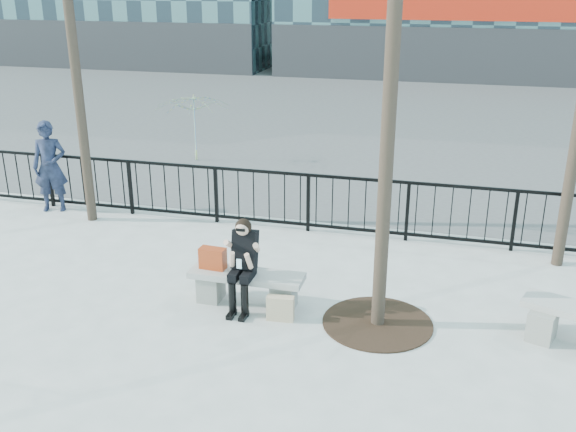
# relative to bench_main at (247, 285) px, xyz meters

# --- Properties ---
(ground) EXTENTS (120.00, 120.00, 0.00)m
(ground) POSITION_rel_bench_main_xyz_m (0.00, 0.00, -0.30)
(ground) COLOR #9E9F99
(ground) RESTS_ON ground
(street_surface) EXTENTS (60.00, 23.00, 0.01)m
(street_surface) POSITION_rel_bench_main_xyz_m (0.00, 15.00, -0.30)
(street_surface) COLOR #474747
(street_surface) RESTS_ON ground
(railing) EXTENTS (14.00, 0.06, 1.10)m
(railing) POSITION_rel_bench_main_xyz_m (0.00, 3.00, 0.25)
(railing) COLOR black
(railing) RESTS_ON ground
(tree_grate) EXTENTS (1.50, 1.50, 0.02)m
(tree_grate) POSITION_rel_bench_main_xyz_m (1.90, -0.10, -0.29)
(tree_grate) COLOR black
(tree_grate) RESTS_ON ground
(bench_main) EXTENTS (1.65, 0.46, 0.49)m
(bench_main) POSITION_rel_bench_main_xyz_m (0.00, 0.00, 0.00)
(bench_main) COLOR slate
(bench_main) RESTS_ON ground
(seated_woman) EXTENTS (0.50, 0.64, 1.34)m
(seated_woman) POSITION_rel_bench_main_xyz_m (0.00, -0.16, 0.37)
(seated_woman) COLOR black
(seated_woman) RESTS_ON ground
(handbag) EXTENTS (0.39, 0.20, 0.31)m
(handbag) POSITION_rel_bench_main_xyz_m (-0.51, 0.02, 0.34)
(handbag) COLOR #A83514
(handbag) RESTS_ON bench_main
(shopping_bag) EXTENTS (0.38, 0.17, 0.35)m
(shopping_bag) POSITION_rel_bench_main_xyz_m (0.59, -0.33, -0.12)
(shopping_bag) COLOR beige
(shopping_bag) RESTS_ON ground
(standing_man) EXTENTS (0.77, 0.63, 1.82)m
(standing_man) POSITION_rel_bench_main_xyz_m (-5.02, 2.80, 0.61)
(standing_man) COLOR black
(standing_man) RESTS_ON ground
(vendor_umbrella) EXTENTS (2.24, 2.26, 1.71)m
(vendor_umbrella) POSITION_rel_bench_main_xyz_m (-3.72, 7.00, 0.55)
(vendor_umbrella) COLOR #F1F937
(vendor_umbrella) RESTS_ON ground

